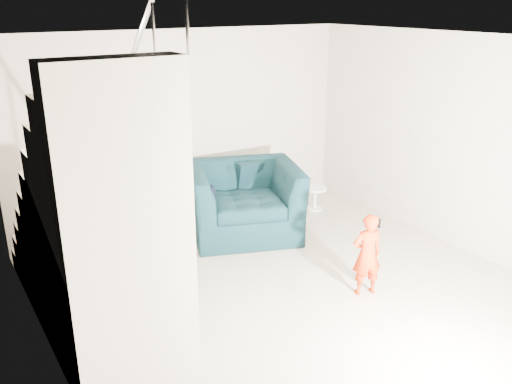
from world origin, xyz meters
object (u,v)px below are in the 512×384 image
side_table (315,194)px  toddler (367,254)px  armchair (244,201)px  staircase (96,245)px

side_table → toddler: bearing=-116.0°
armchair → staircase: bearing=-130.3°
staircase → armchair: bearing=29.0°
armchair → side_table: armchair is taller
armchair → side_table: (1.38, 0.18, -0.24)m
toddler → side_table: (1.11, 2.28, -0.23)m
staircase → toddler: bearing=-16.4°
toddler → staircase: 2.81m
side_table → staircase: size_ratio=0.10×
armchair → toddler: bearing=-62.0°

